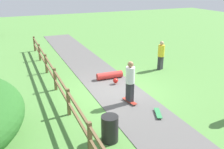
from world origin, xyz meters
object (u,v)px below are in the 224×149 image
trash_bin (110,129)px  skater_fallen (110,76)px  skater_riding (130,80)px  skateboard_loose (158,113)px  bystander_yellow (161,54)px

trash_bin → skater_fallen: trash_bin is taller
skater_riding → skater_fallen: size_ratio=1.31×
skateboard_loose → bystander_yellow: 5.55m
skater_fallen → skateboard_loose: skater_fallen is taller
skater_riding → skater_fallen: (0.31, 2.85, -0.86)m
skater_fallen → bystander_yellow: bearing=5.1°
skateboard_loose → bystander_yellow: bystander_yellow is taller
trash_bin → bystander_yellow: (5.49, 5.28, 0.49)m
skater_riding → skateboard_loose: bearing=-68.0°
skater_riding → trash_bin: bearing=-130.6°
skater_fallen → skateboard_loose: size_ratio=1.74×
trash_bin → skater_riding: (1.82, 2.13, 0.61)m
skater_riding → bystander_yellow: (3.66, 3.15, -0.12)m
skater_fallen → skateboard_loose: (0.24, -4.21, -0.11)m
trash_bin → skater_fallen: 5.42m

